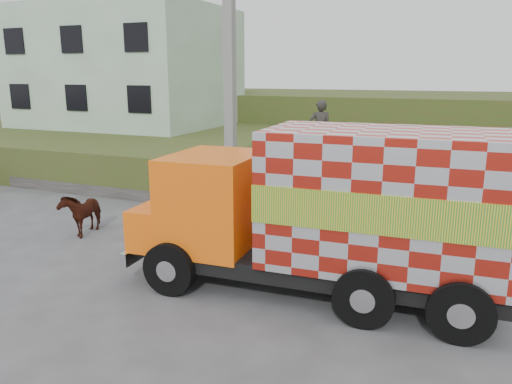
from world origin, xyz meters
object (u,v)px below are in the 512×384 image
at_px(cargo_truck, 334,211).
at_px(pedestrian, 320,130).
at_px(utility_pole, 230,78).
at_px(cow, 82,212).

distance_m(cargo_truck, pedestrian, 6.83).
relative_size(utility_pole, cargo_truck, 1.08).
relative_size(utility_pole, pedestrian, 4.18).
height_order(cargo_truck, cow, cargo_truck).
bearing_deg(cow, cargo_truck, -20.75).
height_order(utility_pole, cow, utility_pole).
height_order(cargo_truck, pedestrian, pedestrian).
relative_size(utility_pole, cow, 5.76).
distance_m(utility_pole, cow, 5.89).
bearing_deg(utility_pole, pedestrian, 27.83).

